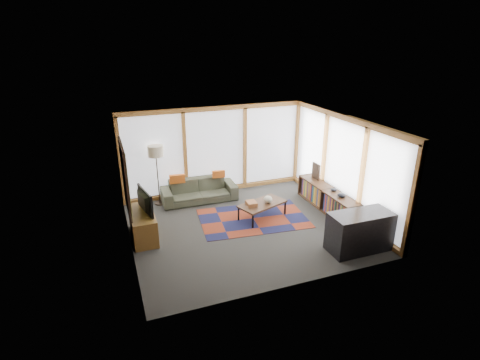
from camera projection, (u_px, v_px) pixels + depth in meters
name	position (u px, v px, depth m)	size (l,w,h in m)	color
ground	(246.00, 227.00, 9.32)	(5.50, 5.50, 0.00)	#2A2A28
room_envelope	(256.00, 159.00, 9.41)	(5.52, 5.02, 2.62)	#433631
rug	(253.00, 218.00, 9.72)	(2.72, 1.75, 0.01)	maroon
sofa	(199.00, 190.00, 10.69)	(2.12, 0.83, 0.62)	#3A3E30
pillow_left	(177.00, 179.00, 10.36)	(0.43, 0.13, 0.24)	#C4591B
pillow_right	(219.00, 174.00, 10.76)	(0.37, 0.11, 0.20)	#C4591B
floor_lamp	(158.00, 175.00, 10.29)	(0.43, 0.43, 1.70)	#32261A
coffee_table	(262.00, 210.00, 9.71)	(1.24, 0.62, 0.41)	#341E11
book_stack	(251.00, 203.00, 9.49)	(0.24, 0.30, 0.10)	#9A5E34
vase	(268.00, 199.00, 9.61)	(0.23, 0.23, 0.20)	beige
bookshelf	(327.00, 199.00, 10.13)	(0.44, 2.44, 0.61)	#341E11
bowl_a	(342.00, 195.00, 9.49)	(0.22, 0.22, 0.11)	black
bowl_b	(334.00, 190.00, 9.85)	(0.16, 0.16, 0.08)	black
shelf_picture	(316.00, 171.00, 10.65)	(0.04, 0.35, 0.45)	black
tv_console	(143.00, 225.00, 8.72)	(0.53, 1.27, 0.64)	brown
television	(141.00, 202.00, 8.52)	(0.95, 0.12, 0.55)	black
bar_counter	(360.00, 232.00, 8.18)	(1.38, 0.65, 0.88)	black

